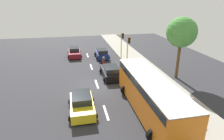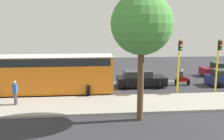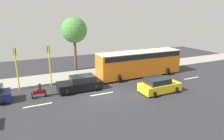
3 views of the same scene
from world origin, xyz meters
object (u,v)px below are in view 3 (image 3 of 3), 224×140
Objects in this scene: traffic_light_midblock at (49,59)px; street_tree_south at (74,30)px; car_yellow_cab at (159,85)px; pedestrian_near_signal at (136,62)px; city_bus at (139,62)px; traffic_light_corner at (16,62)px; car_black at (80,84)px; motorcycle at (39,91)px.

street_tree_south is at bearing -39.81° from traffic_light_midblock.
pedestrian_near_signal reaches higher than car_yellow_cab.
traffic_light_corner is (1.22, 14.01, 1.08)m from city_bus.
car_black is 2.90× the size of motorcycle.
street_tree_south is (7.92, -1.71, 4.84)m from car_black.
traffic_light_corner is (-1.84, 15.47, 1.87)m from pedestrian_near_signal.
pedestrian_near_signal is 0.23× the size of street_tree_south.
pedestrian_near_signal is at bearing -81.42° from traffic_light_midblock.
city_bus is 9.79m from street_tree_south.
car_black is at bearing 60.71° from car_yellow_cab.
traffic_light_corner reaches higher than car_yellow_cab.
traffic_light_midblock is (0.00, -3.26, 0.00)m from traffic_light_corner.
city_bus is 14.11m from traffic_light_corner.
city_bus is 12.54m from motorcycle.
car_yellow_cab is (-3.94, -7.02, -0.00)m from car_black.
traffic_light_midblock reaches higher than motorcycle.
pedestrian_near_signal is at bearing -111.66° from street_tree_south.
traffic_light_midblock reaches higher than pedestrian_near_signal.
traffic_light_midblock is at bearing 140.19° from street_tree_south.
motorcycle is 0.34× the size of traffic_light_corner.
motorcycle reaches higher than car_black.
traffic_light_corner reaches higher than motorcycle.
motorcycle is 4.19m from traffic_light_corner.
city_bus is 10.87m from traffic_light_midblock.
street_tree_south reaches higher than pedestrian_near_signal.
traffic_light_corner is (2.89, 5.74, 2.22)m from car_black.
motorcycle is (-1.86, 12.34, -1.20)m from city_bus.
street_tree_south reaches higher than motorcycle.
traffic_light_midblock is 7.05m from street_tree_south.
car_black is at bearing 115.94° from pedestrian_near_signal.
pedestrian_near_signal is (4.74, -9.74, 0.35)m from car_black.
car_yellow_cab is at bearing 162.60° from pedestrian_near_signal.
car_black is 0.40× the size of city_bus.
traffic_light_midblock is at bearing -27.26° from motorcycle.
car_yellow_cab is 2.66× the size of motorcycle.
motorcycle is 14.66m from pedestrian_near_signal.
car_black and car_yellow_cab have the same top height.
pedestrian_near_signal is 15.70m from traffic_light_corner.
pedestrian_near_signal is (8.67, -2.72, 0.35)m from car_yellow_cab.
city_bus is 6.51× the size of pedestrian_near_signal.
car_yellow_cab is 0.90× the size of traffic_light_corner.
pedestrian_near_signal is at bearing -25.54° from city_bus.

